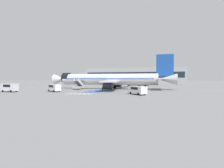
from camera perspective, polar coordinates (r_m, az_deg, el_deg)
ground_plane at (r=62.67m, az=-1.05°, el=-1.69°), size 600.00×600.00×0.00m
apron_leadline_yellow at (r=63.78m, az=-1.20°, el=-1.63°), size 79.17×3.67×0.01m
apron_stand_patch_blue at (r=53.09m, az=-4.96°, el=-2.32°), size 4.72×11.85×0.01m
apron_walkway_bar_0 at (r=45.59m, az=-13.88°, el=-3.03°), size 0.44×3.60×0.01m
apron_walkway_bar_1 at (r=44.99m, az=-12.56°, el=-3.09°), size 0.44×3.60×0.01m
apron_walkway_bar_2 at (r=44.42m, az=-11.21°, el=-3.14°), size 0.44×3.60×0.01m
apron_walkway_bar_3 at (r=43.88m, az=-9.82°, el=-3.19°), size 0.44×3.60×0.01m
apron_walkway_bar_4 at (r=43.36m, az=-8.40°, el=-3.25°), size 0.44×3.60×0.01m
apron_walkway_bar_5 at (r=42.87m, az=-6.94°, el=-3.30°), size 0.44×3.60×0.01m
airliner at (r=63.49m, az=-0.63°, el=1.54°), size 45.85×32.72×11.99m
boarding_stairs_forward at (r=62.78m, az=-10.88°, el=-0.82°), size 2.41×5.31×3.92m
fuel_tanker at (r=82.61m, az=8.20°, el=0.31°), size 10.99×4.07×3.40m
service_van_0 at (r=41.55m, az=8.29°, el=-1.82°), size 4.89×4.95×1.98m
service_van_1 at (r=57.16m, az=-30.46°, el=-0.87°), size 4.64×1.99×2.35m
service_van_2 at (r=53.20m, az=-18.43°, el=-1.03°), size 5.72×4.45×2.11m
baggage_cart at (r=56.26m, az=10.13°, el=-1.85°), size 2.96×2.81×0.87m
ground_crew_0 at (r=57.46m, az=-1.02°, el=-1.01°), size 0.45×0.28×1.73m
ground_crew_1 at (r=58.90m, az=-3.16°, el=-1.01°), size 0.47×0.33×1.63m
traffic_cone_0 at (r=55.17m, az=-6.04°, el=-1.91°), size 0.46×0.46×0.51m
terminal_building at (r=139.68m, az=7.08°, el=2.68°), size 77.48×12.10×12.11m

